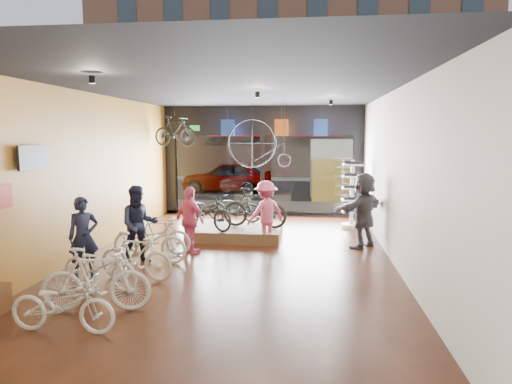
% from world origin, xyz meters
% --- Properties ---
extents(ground_plane, '(7.00, 12.00, 0.04)m').
position_xyz_m(ground_plane, '(0.00, 0.00, -0.02)').
color(ground_plane, black).
rests_on(ground_plane, ground).
extents(ceiling, '(7.00, 12.00, 0.04)m').
position_xyz_m(ceiling, '(0.00, 0.00, 3.82)').
color(ceiling, black).
rests_on(ceiling, ground).
extents(wall_left, '(0.04, 12.00, 3.80)m').
position_xyz_m(wall_left, '(-3.52, 0.00, 1.90)').
color(wall_left, '#AB7D22').
rests_on(wall_left, ground).
extents(wall_right, '(0.04, 12.00, 3.80)m').
position_xyz_m(wall_right, '(3.52, 0.00, 1.90)').
color(wall_right, beige).
rests_on(wall_right, ground).
extents(wall_back, '(7.00, 0.04, 3.80)m').
position_xyz_m(wall_back, '(0.00, -6.02, 1.90)').
color(wall_back, beige).
rests_on(wall_back, ground).
extents(storefront, '(7.00, 0.26, 3.80)m').
position_xyz_m(storefront, '(0.00, 6.00, 1.90)').
color(storefront, black).
rests_on(storefront, ground).
extents(exit_sign, '(0.35, 0.06, 0.18)m').
position_xyz_m(exit_sign, '(-2.40, 5.88, 3.05)').
color(exit_sign, '#198C26').
rests_on(exit_sign, storefront).
extents(street_road, '(30.00, 18.00, 0.02)m').
position_xyz_m(street_road, '(0.00, 15.00, -0.01)').
color(street_road, black).
rests_on(street_road, ground).
extents(sidewalk_near, '(30.00, 2.40, 0.12)m').
position_xyz_m(sidewalk_near, '(0.00, 7.20, 0.06)').
color(sidewalk_near, slate).
rests_on(sidewalk_near, ground).
extents(sidewalk_far, '(30.00, 2.00, 0.12)m').
position_xyz_m(sidewalk_far, '(0.00, 19.00, 0.06)').
color(sidewalk_far, slate).
rests_on(sidewalk_far, ground).
extents(opposite_building, '(26.00, 5.00, 14.00)m').
position_xyz_m(opposite_building, '(0.00, 21.50, 7.00)').
color(opposite_building, brown).
rests_on(opposite_building, ground).
extents(street_car, '(4.42, 1.78, 1.51)m').
position_xyz_m(street_car, '(-2.36, 12.00, 0.75)').
color(street_car, gray).
rests_on(street_car, street_road).
extents(box_truck, '(2.20, 6.59, 2.60)m').
position_xyz_m(box_truck, '(2.81, 11.00, 1.30)').
color(box_truck, silver).
rests_on(box_truck, street_road).
extents(floor_bike_0, '(1.57, 0.56, 0.82)m').
position_xyz_m(floor_bike_0, '(-1.82, -4.16, 0.41)').
color(floor_bike_0, beige).
rests_on(floor_bike_0, ground_plane).
extents(floor_bike_1, '(1.80, 0.77, 1.05)m').
position_xyz_m(floor_bike_1, '(-1.70, -3.38, 0.52)').
color(floor_bike_1, beige).
rests_on(floor_bike_1, ground_plane).
extents(floor_bike_2, '(1.71, 0.95, 0.85)m').
position_xyz_m(floor_bike_2, '(-2.15, -2.30, 0.43)').
color(floor_bike_2, beige).
rests_on(floor_bike_2, ground_plane).
extents(floor_bike_3, '(1.63, 0.73, 0.94)m').
position_xyz_m(floor_bike_3, '(-1.67, -1.76, 0.47)').
color(floor_bike_3, beige).
rests_on(floor_bike_3, ground_plane).
extents(floor_bike_4, '(1.92, 0.99, 0.96)m').
position_xyz_m(floor_bike_4, '(-1.88, -0.44, 0.48)').
color(floor_bike_4, beige).
rests_on(floor_bike_4, ground_plane).
extents(floor_bike_5, '(1.56, 0.45, 0.94)m').
position_xyz_m(floor_bike_5, '(-1.86, 0.11, 0.47)').
color(floor_bike_5, beige).
rests_on(floor_bike_5, ground_plane).
extents(display_platform, '(2.40, 1.80, 0.30)m').
position_xyz_m(display_platform, '(-0.30, 2.14, 0.15)').
color(display_platform, '#49291C').
rests_on(display_platform, ground_plane).
extents(display_bike_left, '(1.88, 1.50, 0.95)m').
position_xyz_m(display_bike_left, '(-1.08, 1.73, 0.78)').
color(display_bike_left, black).
rests_on(display_bike_left, display_platform).
extents(display_bike_mid, '(1.86, 0.82, 1.08)m').
position_xyz_m(display_bike_mid, '(0.18, 2.10, 0.84)').
color(display_bike_mid, black).
rests_on(display_bike_mid, display_platform).
extents(display_bike_right, '(1.68, 0.82, 0.84)m').
position_xyz_m(display_bike_right, '(-0.49, 2.88, 0.72)').
color(display_bike_right, black).
rests_on(display_bike_right, display_platform).
extents(customer_0, '(0.70, 0.64, 1.61)m').
position_xyz_m(customer_0, '(-2.79, -1.64, 0.80)').
color(customer_0, '#161C33').
rests_on(customer_0, ground_plane).
extents(customer_1, '(1.03, 0.94, 1.72)m').
position_xyz_m(customer_1, '(-2.05, -0.58, 0.86)').
color(customer_1, '#161C33').
rests_on(customer_1, ground_plane).
extents(customer_2, '(0.99, 0.87, 1.60)m').
position_xyz_m(customer_2, '(-1.15, 0.35, 0.80)').
color(customer_2, '#CC4C72').
rests_on(customer_2, ground_plane).
extents(customer_3, '(1.21, 1.13, 1.64)m').
position_xyz_m(customer_3, '(0.54, 1.53, 0.82)').
color(customer_3, '#CC4C72').
rests_on(customer_3, ground_plane).
extents(customer_5, '(1.57, 1.69, 1.89)m').
position_xyz_m(customer_5, '(3.00, 1.39, 0.95)').
color(customer_5, '#3F3F44').
rests_on(customer_5, ground_plane).
extents(sunglasses_rack, '(0.72, 0.64, 2.06)m').
position_xyz_m(sunglasses_rack, '(2.95, 3.90, 1.03)').
color(sunglasses_rack, white).
rests_on(sunglasses_rack, ground_plane).
extents(penny_farthing, '(1.95, 0.06, 1.56)m').
position_xyz_m(penny_farthing, '(0.15, 4.42, 2.50)').
color(penny_farthing, black).
rests_on(penny_farthing, ceiling).
extents(hung_bike, '(1.64, 0.96, 0.95)m').
position_xyz_m(hung_bike, '(-2.63, 4.20, 2.93)').
color(hung_bike, black).
rests_on(hung_bike, ceiling).
extents(jersey_left, '(0.45, 0.03, 0.55)m').
position_xyz_m(jersey_left, '(-1.10, 5.20, 3.05)').
color(jersey_left, '#1E3F99').
rests_on(jersey_left, ceiling).
extents(jersey_mid, '(0.45, 0.03, 0.55)m').
position_xyz_m(jersey_mid, '(0.71, 5.20, 3.05)').
color(jersey_mid, '#CC5919').
rests_on(jersey_mid, ceiling).
extents(jersey_right, '(0.45, 0.03, 0.55)m').
position_xyz_m(jersey_right, '(2.00, 5.20, 3.05)').
color(jersey_right, '#1E3F99').
rests_on(jersey_right, ceiling).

